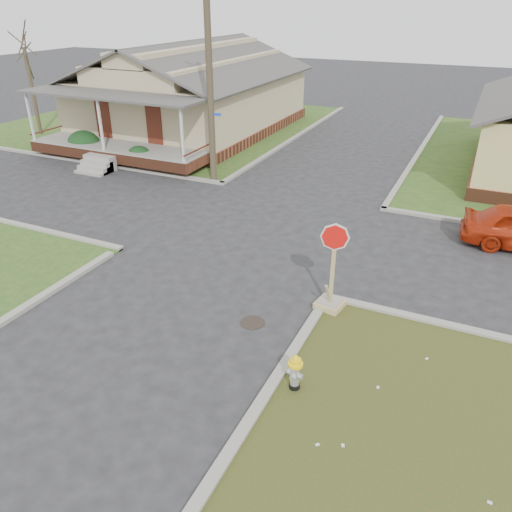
% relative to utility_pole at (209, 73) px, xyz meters
% --- Properties ---
extents(ground, '(120.00, 120.00, 0.00)m').
position_rel_utility_pole_xyz_m(ground, '(4.20, -8.90, -4.66)').
color(ground, '#242326').
rests_on(ground, ground).
extents(verge_far_left, '(19.00, 19.00, 0.05)m').
position_rel_utility_pole_xyz_m(verge_far_left, '(-8.80, 9.10, -4.64)').
color(verge_far_left, '#294C1B').
rests_on(verge_far_left, ground).
extents(curbs, '(80.00, 40.00, 0.12)m').
position_rel_utility_pole_xyz_m(curbs, '(4.20, -3.90, -4.66)').
color(curbs, gray).
rests_on(curbs, ground).
extents(manhole, '(0.64, 0.64, 0.01)m').
position_rel_utility_pole_xyz_m(manhole, '(6.40, -9.40, -4.66)').
color(manhole, black).
rests_on(manhole, ground).
extents(corner_house, '(10.10, 15.50, 5.30)m').
position_rel_utility_pole_xyz_m(corner_house, '(-5.80, 7.78, -2.38)').
color(corner_house, brown).
rests_on(corner_house, ground).
extents(utility_pole, '(1.80, 0.28, 9.00)m').
position_rel_utility_pole_xyz_m(utility_pole, '(0.00, 0.00, 0.00)').
color(utility_pole, '#3A3021').
rests_on(utility_pole, ground).
extents(tree_far_left, '(0.22, 0.22, 4.90)m').
position_rel_utility_pole_xyz_m(tree_far_left, '(-13.80, 3.10, -2.16)').
color(tree_far_left, '#3A3021').
rests_on(tree_far_left, verge_far_left).
extents(fire_hydrant, '(0.32, 0.32, 0.85)m').
position_rel_utility_pole_xyz_m(fire_hydrant, '(8.26, -11.24, -4.15)').
color(fire_hydrant, black).
rests_on(fire_hydrant, ground).
extents(stop_sign, '(0.70, 0.68, 2.46)m').
position_rel_utility_pole_xyz_m(stop_sign, '(7.99, -7.92, -4.08)').
color(stop_sign, tan).
rests_on(stop_sign, ground).
extents(hedge_left, '(1.63, 1.33, 1.24)m').
position_rel_utility_pole_xyz_m(hedge_left, '(-7.98, 0.54, -3.99)').
color(hedge_left, black).
rests_on(hedge_left, verge_far_left).
extents(hedge_right, '(1.36, 1.12, 1.04)m').
position_rel_utility_pole_xyz_m(hedge_right, '(-4.26, 0.23, -4.09)').
color(hedge_right, black).
rests_on(hedge_right, verge_far_left).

